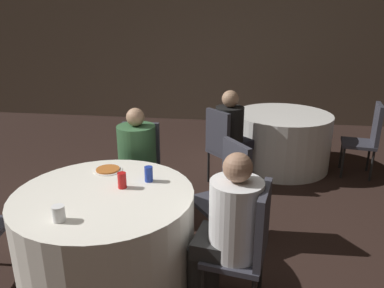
% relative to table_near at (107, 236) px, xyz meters
% --- Properties ---
extents(ground_plane, '(16.00, 16.00, 0.00)m').
position_rel_table_near_xyz_m(ground_plane, '(0.12, -0.07, -0.37)').
color(ground_plane, black).
extents(wall_back, '(16.00, 0.06, 2.80)m').
position_rel_table_near_xyz_m(wall_back, '(0.12, 4.81, 1.03)').
color(wall_back, '#7A6B5B').
rests_on(wall_back, ground_plane).
extents(table_near, '(1.34, 1.34, 0.74)m').
position_rel_table_near_xyz_m(table_near, '(0.00, 0.00, 0.00)').
color(table_near, white).
rests_on(table_near, ground_plane).
extents(table_far, '(1.28, 1.28, 0.74)m').
position_rel_table_near_xyz_m(table_far, '(1.52, 2.57, 0.00)').
color(table_far, white).
rests_on(table_far, ground_plane).
extents(chair_near_north, '(0.41, 0.42, 0.95)m').
position_rel_table_near_xyz_m(chair_near_north, '(-0.03, 1.09, 0.18)').
color(chair_near_north, '#383842').
rests_on(chair_near_north, ground_plane).
extents(chair_near_northeast, '(0.56, 0.56, 0.95)m').
position_rel_table_near_xyz_m(chair_near_northeast, '(0.89, 0.63, 0.18)').
color(chair_near_northeast, '#383842').
rests_on(chair_near_northeast, ground_plane).
extents(chair_near_east, '(0.47, 0.46, 0.95)m').
position_rel_table_near_xyz_m(chair_near_east, '(1.07, -0.19, 0.18)').
color(chair_near_east, '#383842').
rests_on(chair_near_east, ground_plane).
extents(chair_far_southwest, '(0.57, 0.57, 0.95)m').
position_rel_table_near_xyz_m(chair_far_southwest, '(0.77, 1.83, 0.18)').
color(chair_far_southwest, '#383842').
rests_on(chair_far_southwest, ground_plane).
extents(chair_far_east, '(0.46, 0.46, 0.95)m').
position_rel_table_near_xyz_m(chair_far_east, '(2.57, 2.39, 0.18)').
color(chair_far_east, '#383842').
rests_on(chair_far_east, ground_plane).
extents(person_white_shirt, '(0.51, 0.39, 1.17)m').
position_rel_table_near_xyz_m(person_white_shirt, '(0.91, -0.16, 0.23)').
color(person_white_shirt, '#282828').
rests_on(person_white_shirt, ground_plane).
extents(person_black_shirt, '(0.47, 0.47, 1.16)m').
position_rel_table_near_xyz_m(person_black_shirt, '(0.89, 1.94, 0.22)').
color(person_black_shirt, black).
rests_on(person_black_shirt, ground_plane).
extents(person_green_jacket, '(0.38, 0.53, 1.14)m').
position_rel_table_near_xyz_m(person_green_jacket, '(-0.03, 0.93, 0.22)').
color(person_green_jacket, black).
rests_on(person_green_jacket, ground_plane).
extents(pizza_plate_near, '(0.24, 0.24, 0.02)m').
position_rel_table_near_xyz_m(pizza_plate_near, '(-0.11, 0.41, 0.38)').
color(pizza_plate_near, white).
rests_on(pizza_plate_near, table_near).
extents(soda_can_blue, '(0.07, 0.07, 0.12)m').
position_rel_table_near_xyz_m(soda_can_blue, '(0.28, 0.25, 0.43)').
color(soda_can_blue, '#1E38A5').
rests_on(soda_can_blue, table_near).
extents(soda_can_red, '(0.07, 0.07, 0.12)m').
position_rel_table_near_xyz_m(soda_can_red, '(0.11, 0.11, 0.43)').
color(soda_can_red, red).
rests_on(soda_can_red, table_near).
extents(cup_near, '(0.08, 0.08, 0.11)m').
position_rel_table_near_xyz_m(cup_near, '(-0.13, -0.41, 0.42)').
color(cup_near, white).
rests_on(cup_near, table_near).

